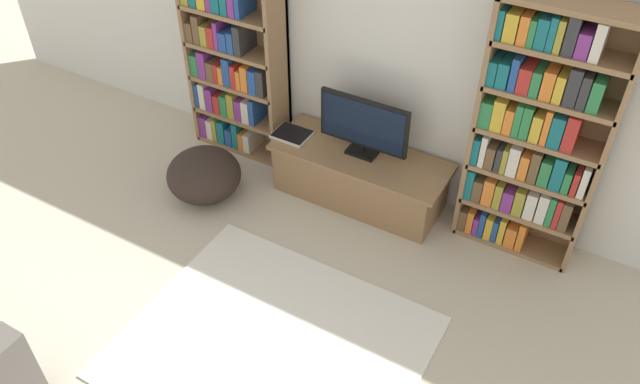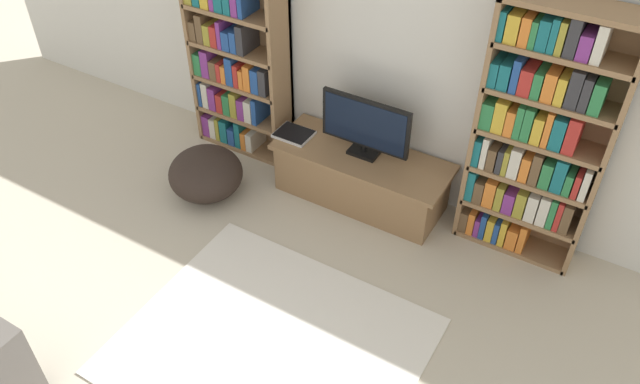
% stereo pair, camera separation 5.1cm
% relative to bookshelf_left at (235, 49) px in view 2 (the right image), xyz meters
% --- Properties ---
extents(wall_back, '(8.80, 0.06, 2.60)m').
position_rel_bookshelf_left_xyz_m(wall_back, '(1.45, 0.18, 0.33)').
color(wall_back, silver).
rests_on(wall_back, ground_plane).
extents(bookshelf_left, '(0.89, 0.30, 1.95)m').
position_rel_bookshelf_left_xyz_m(bookshelf_left, '(0.00, 0.00, 0.00)').
color(bookshelf_left, '#93704C').
rests_on(bookshelf_left, ground_plane).
extents(bookshelf_right, '(0.89, 0.30, 1.95)m').
position_rel_bookshelf_left_xyz_m(bookshelf_right, '(2.55, -0.00, 0.00)').
color(bookshelf_right, '#93704C').
rests_on(bookshelf_right, ground_plane).
extents(tv_stand, '(1.45, 0.55, 0.45)m').
position_rel_bookshelf_left_xyz_m(tv_stand, '(1.31, -0.15, -0.74)').
color(tv_stand, '#8E6B47').
rests_on(tv_stand, ground_plane).
extents(television, '(0.74, 0.16, 0.50)m').
position_rel_bookshelf_left_xyz_m(television, '(1.31, -0.13, -0.25)').
color(television, black).
rests_on(television, tv_stand).
extents(laptop, '(0.30, 0.24, 0.03)m').
position_rel_bookshelf_left_xyz_m(laptop, '(0.70, -0.20, -0.51)').
color(laptop, silver).
rests_on(laptop, tv_stand).
extents(area_rug, '(1.89, 1.61, 0.02)m').
position_rel_bookshelf_left_xyz_m(area_rug, '(1.51, -1.78, -0.96)').
color(area_rug, white).
rests_on(area_rug, ground_plane).
extents(beanbag_ottoman, '(0.61, 0.61, 0.42)m').
position_rel_bookshelf_left_xyz_m(beanbag_ottoman, '(0.17, -0.76, -0.76)').
color(beanbag_ottoman, '#2D231E').
rests_on(beanbag_ottoman, ground_plane).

